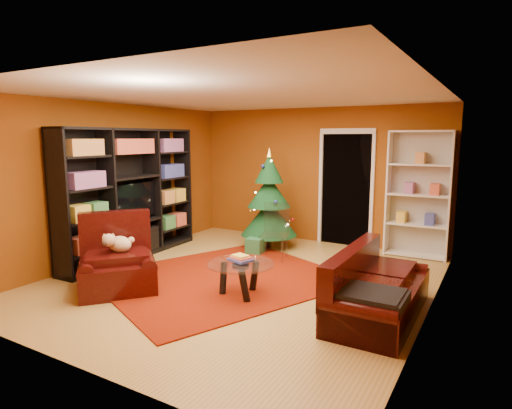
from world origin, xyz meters
The scene contains 17 objects.
floor centered at (0.00, 0.00, -0.03)m, with size 5.00×5.50×0.05m, color #AD863C.
ceiling centered at (0.00, 0.00, 2.62)m, with size 5.00×5.50×0.05m, color silver.
wall_back centered at (0.00, 2.77, 1.30)m, with size 5.00×0.05×2.60m, color #89440E.
wall_left centered at (-2.52, 0.00, 1.30)m, with size 0.05×5.50×2.60m, color #89440E.
wall_right centered at (2.52, 0.00, 1.30)m, with size 0.05×5.50×2.60m, color #89440E.
doorway centered at (0.60, 2.73, 1.05)m, with size 1.06×0.60×2.16m, color black, non-canonical shape.
rug centered at (-0.28, -0.10, 0.01)m, with size 2.74×3.19×0.02m, color maroon.
media_unit centered at (-2.27, 0.10, 1.09)m, with size 0.44×2.85×2.18m, color black, non-canonical shape.
christmas_tree centered at (-0.57, 1.88, 0.90)m, with size 1.05×1.05×1.86m, color #0C3617, non-canonical shape.
gift_box_green centered at (-0.56, 1.32, 0.14)m, with size 0.28×0.28×0.28m, color #246A37.
gift_box_red centered at (-0.67, 2.59, 0.11)m, with size 0.22×0.22×0.22m, color maroon.
white_bookshelf centered at (1.93, 2.57, 1.07)m, with size 1.02×0.37×2.21m, color white, non-canonical shape.
armchair centered at (-1.25, -1.16, 0.41)m, with size 1.05×1.05×0.82m, color black, non-canonical shape.
dog centered at (-1.26, -1.09, 0.61)m, with size 0.40×0.30×0.27m, color beige, non-canonical shape.
sofa centered at (2.02, -0.26, 0.39)m, with size 1.81×0.81×0.78m, color black, non-canonical shape.
coffee_table centered at (0.31, -0.54, 0.23)m, with size 0.87×0.87×0.54m, color gray, non-canonical shape.
acrylic_chair centered at (-0.07, 1.12, 0.43)m, with size 0.44×0.48×0.86m, color #66605B, non-canonical shape.
Camera 1 is at (3.14, -5.02, 2.03)m, focal length 30.00 mm.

